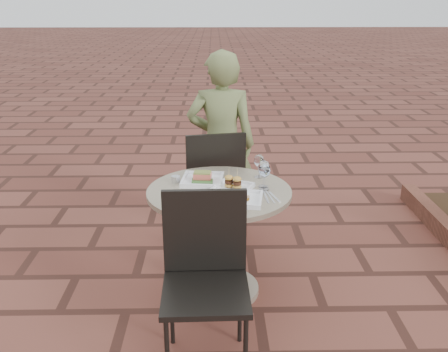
{
  "coord_description": "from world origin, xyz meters",
  "views": [
    {
      "loc": [
        -0.27,
        -2.66,
        1.86
      ],
      "look_at": [
        -0.21,
        0.22,
        0.82
      ],
      "focal_mm": 40.0,
      "sensor_mm": 36.0,
      "label": 1
    }
  ],
  "objects_px": {
    "diner": "(221,145)",
    "plate_salmon": "(202,179)",
    "chair_near": "(205,266)",
    "plate_sliders": "(233,185)",
    "chair_far": "(214,179)",
    "plate_tuna": "(241,199)",
    "cafe_table": "(219,226)"
  },
  "relations": [
    {
      "from": "chair_far",
      "to": "plate_sliders",
      "type": "height_order",
      "value": "chair_far"
    },
    {
      "from": "plate_salmon",
      "to": "chair_near",
      "type": "bearing_deg",
      "value": -87.93
    },
    {
      "from": "cafe_table",
      "to": "plate_sliders",
      "type": "relative_size",
      "value": 3.13
    },
    {
      "from": "cafe_table",
      "to": "chair_far",
      "type": "relative_size",
      "value": 0.97
    },
    {
      "from": "chair_far",
      "to": "plate_sliders",
      "type": "distance_m",
      "value": 0.72
    },
    {
      "from": "chair_far",
      "to": "plate_tuna",
      "type": "distance_m",
      "value": 0.91
    },
    {
      "from": "diner",
      "to": "plate_tuna",
      "type": "height_order",
      "value": "diner"
    },
    {
      "from": "chair_near",
      "to": "plate_sliders",
      "type": "bearing_deg",
      "value": 73.71
    },
    {
      "from": "chair_near",
      "to": "plate_tuna",
      "type": "xyz_separation_m",
      "value": [
        0.21,
        0.43,
        0.2
      ]
    },
    {
      "from": "cafe_table",
      "to": "plate_tuna",
      "type": "xyz_separation_m",
      "value": [
        0.13,
        -0.19,
        0.26
      ]
    },
    {
      "from": "plate_sliders",
      "to": "chair_near",
      "type": "bearing_deg",
      "value": -104.95
    },
    {
      "from": "chair_near",
      "to": "chair_far",
      "type": "bearing_deg",
      "value": 86.73
    },
    {
      "from": "chair_far",
      "to": "chair_near",
      "type": "distance_m",
      "value": 1.3
    },
    {
      "from": "cafe_table",
      "to": "plate_sliders",
      "type": "distance_m",
      "value": 0.29
    },
    {
      "from": "cafe_table",
      "to": "plate_salmon",
      "type": "height_order",
      "value": "plate_salmon"
    },
    {
      "from": "cafe_table",
      "to": "diner",
      "type": "bearing_deg",
      "value": 88.35
    },
    {
      "from": "cafe_table",
      "to": "diner",
      "type": "xyz_separation_m",
      "value": [
        0.03,
        0.93,
        0.26
      ]
    },
    {
      "from": "plate_tuna",
      "to": "diner",
      "type": "bearing_deg",
      "value": 95.12
    },
    {
      "from": "plate_tuna",
      "to": "cafe_table",
      "type": "bearing_deg",
      "value": 124.22
    },
    {
      "from": "plate_tuna",
      "to": "chair_far",
      "type": "bearing_deg",
      "value": 100.57
    },
    {
      "from": "chair_far",
      "to": "plate_sliders",
      "type": "bearing_deg",
      "value": 89.59
    },
    {
      "from": "plate_salmon",
      "to": "chair_far",
      "type": "bearing_deg",
      "value": 82.62
    },
    {
      "from": "chair_far",
      "to": "plate_tuna",
      "type": "bearing_deg",
      "value": 90.04
    },
    {
      "from": "diner",
      "to": "plate_sliders",
      "type": "relative_size",
      "value": 5.19
    },
    {
      "from": "chair_near",
      "to": "diner",
      "type": "bearing_deg",
      "value": 84.73
    },
    {
      "from": "plate_sliders",
      "to": "plate_tuna",
      "type": "xyz_separation_m",
      "value": [
        0.04,
        -0.19,
        -0.01
      ]
    },
    {
      "from": "chair_near",
      "to": "plate_tuna",
      "type": "distance_m",
      "value": 0.51
    },
    {
      "from": "chair_near",
      "to": "plate_salmon",
      "type": "distance_m",
      "value": 0.78
    },
    {
      "from": "diner",
      "to": "plate_salmon",
      "type": "bearing_deg",
      "value": 82.12
    },
    {
      "from": "diner",
      "to": "plate_salmon",
      "type": "xyz_separation_m",
      "value": [
        -0.13,
        -0.79,
        0.0
      ]
    },
    {
      "from": "chair_far",
      "to": "plate_sliders",
      "type": "xyz_separation_m",
      "value": [
        0.12,
        -0.68,
        0.21
      ]
    },
    {
      "from": "plate_salmon",
      "to": "diner",
      "type": "bearing_deg",
      "value": 80.45
    }
  ]
}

